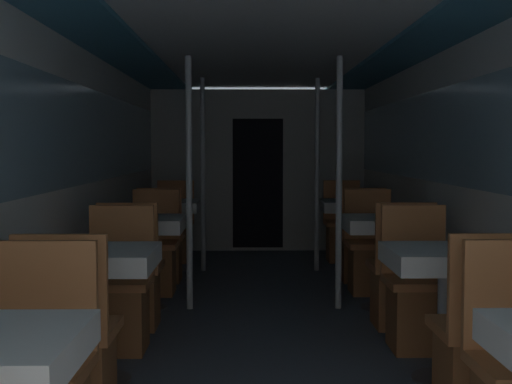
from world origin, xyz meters
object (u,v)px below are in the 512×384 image
dining_table_left_1 (97,267)px  chair_left_near_2 (132,288)px  chair_left_near_1 (71,364)px  chair_right_near_1 (481,362)px  dining_table_right_1 (446,266)px  dining_table_right_2 (384,229)px  chair_right_far_1 (418,305)px  support_pole_left_2 (189,183)px  chair_right_far_2 (370,261)px  support_pole_right_2 (339,183)px  support_pole_right_3 (317,175)px  chair_right_near_3 (360,252)px  chair_right_far_3 (343,236)px  dining_table_left_2 (144,230)px  chair_left_near_3 (162,252)px  chair_left_far_1 (118,305)px  chair_left_far_3 (174,236)px  dining_table_left_3 (168,210)px  dining_table_right_3 (351,210)px  chair_left_far_2 (154,261)px  chair_right_near_2 (400,288)px  support_pole_left_3 (203,175)px

dining_table_left_1 → chair_left_near_2: (0.00, 1.19, -0.36)m
chair_left_near_1 → dining_table_left_1: bearing=90.0°
chair_right_near_1 → dining_table_right_1: bearing=90.0°
chair_left_near_2 → dining_table_right_2: (1.96, 0.62, 0.36)m
chair_right_far_1 → dining_table_right_1: bearing=90.0°
support_pole_left_2 → chair_right_far_2: 1.86m
support_pole_right_2 → support_pole_right_3: size_ratio=1.00×
dining_table_left_1 → support_pole_right_3: 3.97m
chair_right_near_3 → dining_table_right_1: bearing=-90.0°
chair_left_near_2 → chair_right_far_3: bearing=57.4°
dining_table_left_2 → chair_left_near_3: 1.24m
chair_left_far_1 → chair_right_near_1: bearing=147.5°
support_pole_left_2 → chair_left_far_3: bearing=98.6°
dining_table_left_3 → chair_left_far_3: 0.72m
chair_left_near_1 → chair_left_far_3: size_ratio=1.00×
chair_right_far_2 → support_pole_right_2: bearing=59.3°
support_pole_left_2 → dining_table_right_2: size_ratio=2.73×
dining_table_left_2 → support_pole_left_2: bearing=0.0°
chair_right_far_2 → dining_table_right_3: bearing=-90.0°
chair_left_near_3 → dining_table_right_3: size_ratio=1.24×
dining_table_left_2 → support_pole_right_3: size_ratio=0.37×
chair_right_far_2 → dining_table_right_3: size_ratio=1.24×
chair_left_near_1 → chair_right_near_3: 4.12m
chair_left_far_2 → chair_right_far_1: size_ratio=1.00×
chair_right_near_2 → dining_table_right_3: (0.00, 2.44, 0.36)m
support_pole_left_2 → chair_right_far_3: support_pole_left_2 is taller
chair_left_near_1 → dining_table_right_2: chair_left_near_1 is taller
chair_left_near_3 → dining_table_right_2: chair_left_near_3 is taller
support_pole_left_3 → chair_right_near_3: (1.59, -0.62, -0.73)m
chair_left_near_1 → dining_table_right_1: 2.08m
support_pole_left_2 → chair_right_near_3: support_pole_left_2 is taller
chair_left_near_1 → chair_right_far_1: 2.32m
dining_table_right_1 → support_pole_left_2: bearing=131.2°
chair_right_near_1 → chair_right_near_2: same height
chair_right_far_2 → chair_right_near_3: size_ratio=1.00×
chair_right_near_1 → chair_left_far_2: bearing=122.6°
dining_table_left_1 → chair_left_far_1: bearing=90.0°
chair_right_near_1 → chair_right_near_2: 1.81m
chair_left_far_3 → support_pole_left_3: 1.03m
dining_table_left_2 → chair_right_far_2: chair_right_far_2 is taller
chair_right_near_2 → dining_table_left_2: bearing=162.3°
chair_left_near_2 → chair_right_near_3: (1.96, 1.81, 0.00)m
chair_left_far_1 → chair_right_near_2: same height
dining_table_right_2 → chair_right_near_2: size_ratio=0.81×
dining_table_right_3 → chair_right_near_3: size_ratio=0.81×
chair_left_far_2 → chair_left_far_3: 1.81m
chair_left_far_2 → chair_right_near_3: bearing=-164.0°
dining_table_left_3 → chair_right_far_2: bearing=-31.2°
chair_left_far_2 → dining_table_right_3: (1.96, 1.19, 0.36)m
chair_right_near_2 → dining_table_left_3: bearing=128.8°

